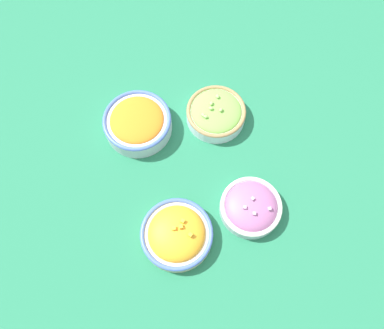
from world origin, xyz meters
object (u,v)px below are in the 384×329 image
bowl_lettuce (216,113)px  bowl_carrots (138,122)px  bowl_red_onion (251,207)px  bowl_squash (177,234)px

bowl_lettuce → bowl_carrots: bearing=-101.3°
bowl_red_onion → bowl_squash: bearing=-89.6°
bowl_squash → bowl_lettuce: 0.38m
bowl_red_onion → bowl_lettuce: 0.30m
bowl_carrots → bowl_lettuce: 0.23m
bowl_carrots → bowl_red_onion: 0.41m
bowl_carrots → bowl_squash: bearing=0.2°
bowl_red_onion → bowl_carrots: bearing=-148.3°
bowl_squash → bowl_red_onion: 0.21m
bowl_carrots → bowl_red_onion: size_ratio=1.19×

